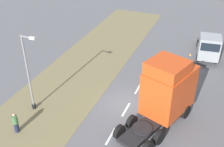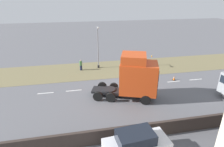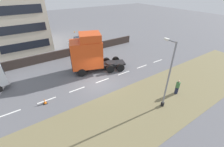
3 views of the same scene
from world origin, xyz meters
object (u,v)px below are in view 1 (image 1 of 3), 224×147
at_px(flatbed_truck, 209,47).
at_px(lorry_cab, 167,91).
at_px(lamp_post, 30,77).
at_px(pedestrian, 16,123).
at_px(traffic_cone_lead, 145,67).

bearing_deg(flatbed_truck, lorry_cab, 72.66).
bearing_deg(lamp_post, lorry_cab, 15.70).
distance_m(lorry_cab, flatbed_truck, 10.94).
bearing_deg(pedestrian, flatbed_truck, 54.83).
bearing_deg(traffic_cone_lead, pedestrian, -116.58).
bearing_deg(lorry_cab, traffic_cone_lead, 137.02).
relative_size(lamp_post, traffic_cone_lead, 10.90).
xyz_separation_m(flatbed_truck, traffic_cone_lead, (-5.41, -4.24, -1.21)).
relative_size(lamp_post, pedestrian, 3.90).
height_order(flatbed_truck, pedestrian, flatbed_truck).
distance_m(lorry_cab, lamp_post, 10.11).
distance_m(flatbed_truck, lamp_post, 17.91).
bearing_deg(traffic_cone_lead, lamp_post, -124.53).
xyz_separation_m(lamp_post, traffic_cone_lead, (6.33, 9.20, -2.65)).
xyz_separation_m(flatbed_truck, lamp_post, (-11.75, -13.44, 1.44)).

